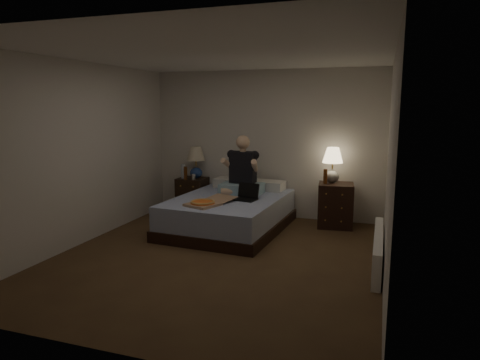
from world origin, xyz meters
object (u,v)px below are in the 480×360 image
(bed, at_px, (229,213))
(lamp_left, at_px, (196,162))
(lamp_right, at_px, (332,165))
(person, at_px, (242,165))
(water_bottle, at_px, (183,171))
(beer_bottle_right, at_px, (325,176))
(soda_can, at_px, (194,177))
(beer_bottle_left, at_px, (186,173))
(nightstand_right, at_px, (335,205))
(pizza_box, at_px, (203,203))
(laptop, at_px, (245,192))
(nightstand_left, at_px, (193,195))
(radiator, at_px, (378,250))

(bed, xyz_separation_m, lamp_left, (-0.92, 0.83, 0.65))
(lamp_right, bearing_deg, person, -163.55)
(water_bottle, relative_size, beer_bottle_right, 1.09)
(lamp_left, distance_m, soda_can, 0.30)
(bed, xyz_separation_m, person, (0.09, 0.36, 0.72))
(soda_can, relative_size, beer_bottle_left, 0.43)
(beer_bottle_left, xyz_separation_m, beer_bottle_right, (2.41, 0.01, 0.07))
(nightstand_right, relative_size, beer_bottle_right, 3.03)
(person, height_order, pizza_box, person)
(laptop, bearing_deg, beer_bottle_left, 162.14)
(bed, xyz_separation_m, pizza_box, (-0.16, -0.64, 0.30))
(lamp_left, distance_m, water_bottle, 0.28)
(nightstand_left, relative_size, water_bottle, 2.52)
(water_bottle, xyz_separation_m, soda_can, (0.25, -0.09, -0.07))
(bed, height_order, lamp_left, lamp_left)
(nightstand_right, bearing_deg, pizza_box, -148.24)
(pizza_box, distance_m, radiator, 2.41)
(nightstand_left, height_order, nightstand_right, nightstand_right)
(nightstand_right, xyz_separation_m, beer_bottle_left, (-2.57, -0.07, 0.40))
(laptop, bearing_deg, soda_can, 158.41)
(nightstand_left, height_order, soda_can, soda_can)
(laptop, bearing_deg, nightstand_right, 43.36)
(soda_can, bearing_deg, beer_bottle_right, -0.36)
(bed, relative_size, lamp_right, 3.65)
(lamp_right, distance_m, water_bottle, 2.61)
(nightstand_left, distance_m, nightstand_right, 2.54)
(beer_bottle_right, height_order, laptop, beer_bottle_right)
(water_bottle, distance_m, radiator, 3.76)
(beer_bottle_right, distance_m, pizza_box, 2.01)
(lamp_right, bearing_deg, lamp_left, 178.34)
(bed, distance_m, lamp_left, 1.40)
(pizza_box, bearing_deg, nightstand_right, 57.58)
(laptop, bearing_deg, nightstand_left, 155.40)
(nightstand_left, relative_size, pizza_box, 0.83)
(lamp_right, distance_m, laptop, 1.50)
(lamp_right, bearing_deg, nightstand_right, -41.88)
(bed, height_order, nightstand_right, nightstand_right)
(bed, bearing_deg, laptop, -15.99)
(lamp_right, bearing_deg, soda_can, -177.19)
(nightstand_left, xyz_separation_m, pizza_box, (0.83, -1.45, 0.24))
(nightstand_right, distance_m, water_bottle, 2.71)
(bed, height_order, beer_bottle_left, beer_bottle_left)
(nightstand_right, bearing_deg, radiator, -73.15)
(lamp_right, bearing_deg, pizza_box, -139.20)
(bed, distance_m, beer_bottle_right, 1.62)
(nightstand_right, xyz_separation_m, pizza_box, (-1.71, -1.33, 0.20))
(nightstand_right, relative_size, person, 0.75)
(beer_bottle_left, bearing_deg, soda_can, 10.91)
(lamp_left, bearing_deg, lamp_right, -1.66)
(soda_can, bearing_deg, laptop, -32.52)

